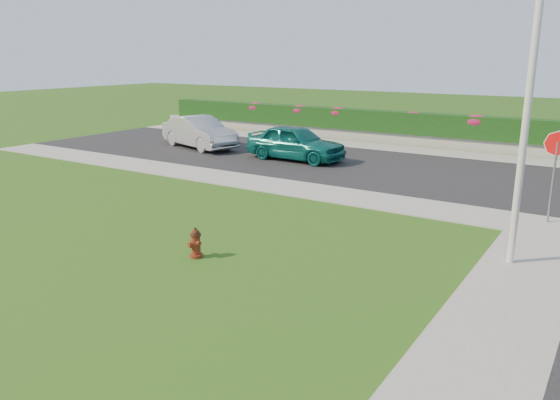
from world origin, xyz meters
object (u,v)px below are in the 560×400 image
Objects in this scene: sedan_silver at (199,132)px; stop_sign at (556,155)px; utility_pole at (526,122)px; sedan_teal at (296,143)px; fire_hydrant at (196,243)px.

sedan_silver is 17.18m from stop_sign.
stop_sign is at bearing 85.77° from utility_pole.
stop_sign is (10.83, -4.17, 1.13)m from sedan_teal.
sedan_silver is 0.74× the size of utility_pole.
sedan_teal is at bearing 142.76° from utility_pole.
utility_pole reaches higher than sedan_teal.
sedan_teal is at bearing -74.85° from sedan_silver.
sedan_silver is (-10.03, 11.75, 0.48)m from fire_hydrant.
sedan_teal is 13.46m from utility_pole.
utility_pole is (10.55, -8.02, 2.39)m from sedan_teal.
sedan_silver is 1.82× the size of stop_sign.
utility_pole reaches higher than fire_hydrant.
stop_sign is (6.56, 7.40, 1.60)m from fire_hydrant.
stop_sign reaches higher than sedan_teal.
sedan_silver is at bearing 89.86° from sedan_teal.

